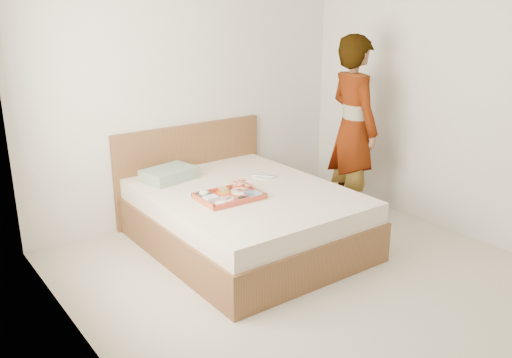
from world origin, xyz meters
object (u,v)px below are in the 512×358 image
at_px(dinner_plate, 264,176).
at_px(person, 353,128).
at_px(bed, 245,218).
at_px(tray, 229,196).

xyz_separation_m(dinner_plate, person, (0.94, -0.23, 0.38)).
height_order(bed, tray, tray).
bearing_deg(dinner_plate, person, -13.81).
bearing_deg(dinner_plate, tray, -152.31).
bearing_deg(person, tray, 106.04).
relative_size(bed, tray, 3.82).
distance_m(tray, dinner_plate, 0.70).
distance_m(dinner_plate, person, 1.04).
bearing_deg(bed, tray, -156.46).
bearing_deg(bed, dinner_plate, 30.05).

